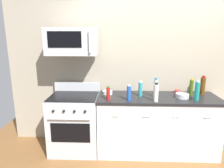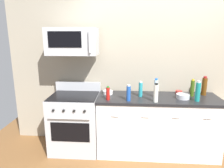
# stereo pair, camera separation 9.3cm
# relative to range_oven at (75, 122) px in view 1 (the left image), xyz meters

# --- Properties ---
(ground_plane) EXTENTS (5.94, 5.94, 0.00)m
(ground_plane) POSITION_rel_range_oven_xyz_m (1.30, -0.00, -0.47)
(ground_plane) COLOR brown
(back_wall) EXTENTS (4.95, 0.10, 2.70)m
(back_wall) POSITION_rel_range_oven_xyz_m (1.30, 0.41, 0.88)
(back_wall) COLOR #9E937F
(back_wall) RESTS_ON ground_plane
(counter_unit) EXTENTS (1.86, 0.66, 0.92)m
(counter_unit) POSITION_rel_range_oven_xyz_m (1.30, -0.00, -0.01)
(counter_unit) COLOR white
(counter_unit) RESTS_ON ground_plane
(range_oven) EXTENTS (0.76, 0.69, 1.07)m
(range_oven) POSITION_rel_range_oven_xyz_m (0.00, 0.00, 0.00)
(range_oven) COLOR #B7BABF
(range_oven) RESTS_ON ground_plane
(microwave) EXTENTS (0.74, 0.44, 0.40)m
(microwave) POSITION_rel_range_oven_xyz_m (0.00, 0.04, 1.28)
(microwave) COLOR #B7BABF
(bottle_olive_oil) EXTENTS (0.06, 0.06, 0.27)m
(bottle_olive_oil) POSITION_rel_range_oven_xyz_m (1.83, 0.09, 0.58)
(bottle_olive_oil) COLOR #385114
(bottle_olive_oil) RESTS_ON countertop_slab
(bottle_wine_amber) EXTENTS (0.08, 0.08, 0.30)m
(bottle_wine_amber) POSITION_rel_range_oven_xyz_m (2.03, 0.16, 0.59)
(bottle_wine_amber) COLOR #59330F
(bottle_wine_amber) RESTS_ON countertop_slab
(bottle_dish_soap) EXTENTS (0.06, 0.06, 0.24)m
(bottle_dish_soap) POSITION_rel_range_oven_xyz_m (1.03, 0.01, 0.56)
(bottle_dish_soap) COLOR teal
(bottle_dish_soap) RESTS_ON countertop_slab
(bottle_soda_blue) EXTENTS (0.06, 0.06, 0.24)m
(bottle_soda_blue) POSITION_rel_range_oven_xyz_m (0.85, -0.21, 0.56)
(bottle_soda_blue) COLOR #1E4CA5
(bottle_soda_blue) RESTS_ON countertop_slab
(bottle_vinegar_white) EXTENTS (0.07, 0.07, 0.27)m
(bottle_vinegar_white) POSITION_rel_range_oven_xyz_m (1.23, -0.24, 0.58)
(bottle_vinegar_white) COLOR silver
(bottle_vinegar_white) RESTS_ON countertop_slab
(bottle_hot_sauce_red) EXTENTS (0.05, 0.05, 0.20)m
(bottle_hot_sauce_red) POSITION_rel_range_oven_xyz_m (0.55, -0.19, 0.55)
(bottle_hot_sauce_red) COLOR #B21914
(bottle_hot_sauce_red) RESTS_ON countertop_slab
(bottle_water_clear) EXTENTS (0.06, 0.06, 0.29)m
(bottle_water_clear) POSITION_rel_range_oven_xyz_m (1.26, -0.01, 0.59)
(bottle_water_clear) COLOR silver
(bottle_water_clear) RESTS_ON countertop_slab
(bottle_sparkling_teal) EXTENTS (0.07, 0.07, 0.30)m
(bottle_sparkling_teal) POSITION_rel_range_oven_xyz_m (1.83, -0.15, 0.59)
(bottle_sparkling_teal) COLOR #197F7A
(bottle_sparkling_teal) RESTS_ON countertop_slab
(bowl_steel_prep) EXTENTS (0.20, 0.20, 0.07)m
(bowl_steel_prep) POSITION_rel_range_oven_xyz_m (1.66, -0.05, 0.49)
(bowl_steel_prep) COLOR #B2B5BA
(bowl_steel_prep) RESTS_ON countertop_slab
(bowl_white_ceramic) EXTENTS (0.16, 0.16, 0.05)m
(bowl_white_ceramic) POSITION_rel_range_oven_xyz_m (0.52, 0.11, 0.48)
(bowl_white_ceramic) COLOR white
(bowl_white_ceramic) RESTS_ON countertop_slab
(bowl_red_small) EXTENTS (0.10, 0.10, 0.05)m
(bowl_red_small) POSITION_rel_range_oven_xyz_m (1.66, 0.21, 0.48)
(bowl_red_small) COLOR #B72D28
(bowl_red_small) RESTS_ON countertop_slab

